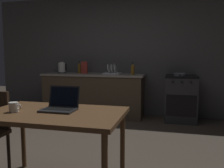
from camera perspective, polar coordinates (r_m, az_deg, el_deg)
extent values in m
plane|color=#473D33|center=(3.24, -7.90, -16.65)|extent=(12.00, 12.00, 0.00)
cube|color=#514F4F|center=(5.29, 5.06, 6.63)|extent=(6.40, 0.10, 2.56)
cube|color=#4C3D2D|center=(5.21, -4.33, -2.73)|extent=(2.10, 0.60, 0.86)
cube|color=gray|center=(5.16, -4.38, 2.20)|extent=(2.16, 0.64, 0.04)
cube|color=#2D2D30|center=(4.95, 15.84, -3.46)|extent=(0.60, 0.60, 0.86)
cube|color=black|center=(4.90, 16.01, 1.73)|extent=(0.60, 0.60, 0.04)
cube|color=black|center=(4.67, 15.92, -4.95)|extent=(0.54, 0.01, 0.40)
cylinder|color=black|center=(4.59, 14.11, 0.47)|extent=(0.04, 0.02, 0.04)
cylinder|color=black|center=(4.59, 16.10, 0.41)|extent=(0.04, 0.02, 0.04)
cylinder|color=black|center=(4.60, 18.09, 0.35)|extent=(0.04, 0.02, 0.04)
cube|color=brown|center=(2.34, -13.32, -6.88)|extent=(1.28, 0.80, 0.04)
cylinder|color=brown|center=(3.01, -20.13, -11.54)|extent=(0.05, 0.05, 0.72)
cylinder|color=brown|center=(2.57, 2.48, -14.28)|extent=(0.05, 0.05, 0.72)
cylinder|color=#2D2116|center=(3.02, -23.10, -14.51)|extent=(0.04, 0.04, 0.43)
cube|color=#232326|center=(2.36, -12.50, -6.02)|extent=(0.32, 0.22, 0.02)
cube|color=black|center=(2.37, -12.35, -5.71)|extent=(0.28, 0.12, 0.00)
cube|color=#232326|center=(2.46, -11.16, -2.85)|extent=(0.32, 0.06, 0.21)
cube|color=black|center=(2.46, -11.21, -2.89)|extent=(0.29, 0.05, 0.18)
cylinder|color=black|center=(5.43, -11.66, 2.63)|extent=(0.17, 0.17, 0.02)
cylinder|color=silver|center=(5.42, -11.69, 3.82)|extent=(0.16, 0.16, 0.21)
cylinder|color=silver|center=(5.42, -11.72, 4.99)|extent=(0.10, 0.10, 0.02)
cube|color=black|center=(5.38, -10.78, 3.93)|extent=(0.02, 0.02, 0.14)
cylinder|color=#8C601E|center=(4.90, 4.87, 3.18)|extent=(0.08, 0.08, 0.17)
cone|color=#8C601E|center=(4.89, 4.89, 4.50)|extent=(0.08, 0.08, 0.06)
cylinder|color=black|center=(4.89, 4.89, 4.97)|extent=(0.04, 0.04, 0.02)
cylinder|color=gray|center=(4.87, 15.59, 2.03)|extent=(0.22, 0.22, 0.01)
torus|color=gray|center=(4.87, 15.60, 2.39)|extent=(0.23, 0.23, 0.02)
cylinder|color=black|center=(4.67, 15.65, 2.01)|extent=(0.02, 0.18, 0.02)
cylinder|color=silver|center=(2.44, -22.10, -5.06)|extent=(0.09, 0.09, 0.09)
torus|color=silver|center=(2.40, -21.04, -5.06)|extent=(0.05, 0.01, 0.05)
cube|color=#B2382D|center=(5.24, -6.50, 3.86)|extent=(0.13, 0.05, 0.25)
cube|color=silver|center=(5.04, 0.00, 2.52)|extent=(0.34, 0.26, 0.03)
cylinder|color=white|center=(5.05, -0.77, 3.72)|extent=(0.04, 0.18, 0.18)
cylinder|color=white|center=(5.03, 0.00, 3.71)|extent=(0.04, 0.18, 0.18)
cylinder|color=white|center=(5.02, 0.77, 3.70)|extent=(0.04, 0.18, 0.18)
cylinder|color=#8C601E|center=(5.34, -7.66, 3.48)|extent=(0.07, 0.07, 0.18)
cone|color=#8C601E|center=(5.34, -7.68, 4.75)|extent=(0.07, 0.07, 0.06)
cylinder|color=black|center=(5.34, -7.69, 5.18)|extent=(0.03, 0.03, 0.02)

